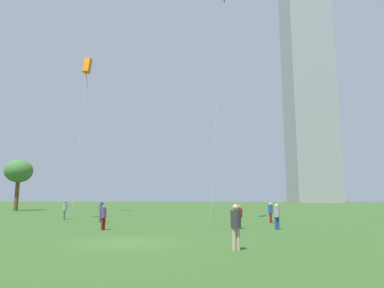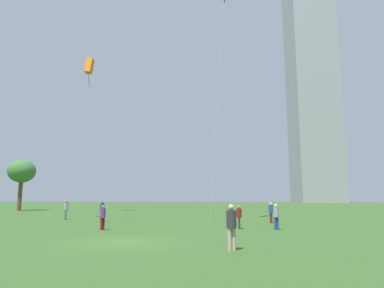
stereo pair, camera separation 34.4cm
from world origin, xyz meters
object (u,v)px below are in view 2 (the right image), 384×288
Objects in this scene: person_standing_6 at (239,215)px; park_tree_0 at (22,172)px; person_standing_4 at (231,224)px; person_standing_2 at (103,216)px; distant_highrise_0 at (312,90)px; kite_flying_1 at (89,66)px; person_standing_0 at (66,208)px; person_standing_3 at (271,211)px; person_standing_1 at (102,210)px; person_standing_5 at (276,215)px.

person_standing_6 is 44.41m from park_tree_0.
park_tree_0 is (-32.55, 38.38, 5.15)m from person_standing_4.
distant_highrise_0 is (47.02, 121.39, 46.46)m from person_standing_2.
kite_flying_1 is at bearing 60.81° from person_standing_2.
person_standing_2 is 9.03m from person_standing_6.
person_standing_4 is 42.12m from kite_flying_1.
person_standing_0 is 1.09× the size of person_standing_3.
person_standing_0 is at bearing 71.40° from person_standing_2.
person_standing_3 reaches higher than person_standing_6.
person_standing_0 reaches higher than person_standing_3.
person_standing_0 is 1.03× the size of person_standing_1.
distant_highrise_0 is at bearing 164.93° from person_standing_6.
person_standing_2 is 0.87× the size of person_standing_4.
person_standing_6 is 0.19× the size of park_tree_0.
distant_highrise_0 is (35.75, 120.31, 46.41)m from person_standing_5.
kite_flying_1 is (-11.25, 23.68, 20.08)m from person_standing_2.
person_standing_1 is at bearing -62.50° from kite_flying_1.
distant_highrise_0 reaches higher than kite_flying_1.
person_standing_6 is (8.89, 1.57, -0.02)m from person_standing_2.
person_standing_0 is 1.18× the size of person_standing_6.
person_standing_3 is at bearing -35.92° from kite_flying_1.
park_tree_0 reaches higher than person_standing_4.
person_standing_5 is 2.43m from person_standing_6.
person_standing_5 is at bearing -49.12° from person_standing_2.
person_standing_3 is 0.02× the size of distant_highrise_0.
person_standing_5 is at bearing 91.27° from person_standing_1.
person_standing_5 is at bearing -140.51° from person_standing_0.
person_standing_5 is 0.02× the size of distant_highrise_0.
kite_flying_1 is at bearing -136.77° from person_standing_3.
kite_flying_1 is at bearing -8.59° from person_standing_0.
person_standing_6 is at bearing 60.87° from person_standing_4.
kite_flying_1 reaches higher than person_standing_2.
person_standing_4 is at bearing -164.73° from person_standing_0.
person_standing_2 is 11.32m from person_standing_5.
person_standing_5 is 37.67m from kite_flying_1.
person_standing_6 is (0.79, 9.53, -0.16)m from person_standing_4.
person_standing_2 is 13.70m from person_standing_3.
park_tree_0 is (-33.34, 28.85, 5.31)m from person_standing_6.
person_standing_4 is (-3.67, -14.97, 0.08)m from person_standing_3.
person_standing_3 is at bearing -112.49° from distant_highrise_0.
kite_flying_1 is (-22.51, 22.60, 20.03)m from person_standing_5.
person_standing_6 is (11.38, -5.29, -0.13)m from person_standing_1.
person_standing_1 is 14.93m from person_standing_5.
person_standing_1 is at bearing -35.27° from person_standing_5.
person_standing_2 is at bearing -116.54° from distant_highrise_0.
person_standing_0 is 1.00× the size of person_standing_4.
person_standing_6 is 134.05m from distant_highrise_0.
person_standing_2 is 33.02m from kite_flying_1.
person_standing_4 is at bearing -58.55° from kite_flying_1.
person_standing_2 is (7.02, -9.66, -0.14)m from person_standing_0.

